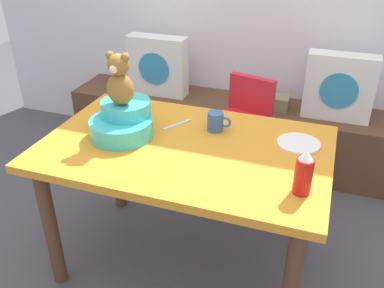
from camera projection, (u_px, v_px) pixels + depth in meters
The scene contains 13 objects.
ground_plane at pixel (186, 261), 2.30m from camera, with size 8.00×8.00×0.00m, color #4C4C51.
window_bench at pixel (239, 131), 3.16m from camera, with size 2.60×0.44×0.46m, color brown.
pillow_floral_left at pixel (158, 66), 3.10m from camera, with size 0.44×0.15×0.44m.
pillow_floral_right at pixel (339, 87), 2.73m from camera, with size 0.44×0.15×0.44m.
book_stack at pixel (275, 102), 2.95m from camera, with size 0.20×0.14×0.09m, color #7C7B56.
dining_table at pixel (185, 164), 1.99m from camera, with size 1.33×0.85×0.74m.
highchair at pixel (241, 123), 2.63m from camera, with size 0.40×0.51×0.79m.
infant_seat_teal at pixel (123, 121), 1.99m from camera, with size 0.30×0.33×0.16m.
teddy_bear at pixel (119, 81), 1.89m from camera, with size 0.13×0.12×0.25m.
ketchup_bottle at pixel (304, 174), 1.57m from camera, with size 0.07×0.07×0.18m.
coffee_mug at pixel (216, 122), 2.04m from camera, with size 0.12×0.08×0.09m.
dinner_plate_near at pixel (299, 143), 1.94m from camera, with size 0.20×0.20×0.01m, color white.
table_fork at pixel (177, 125), 2.11m from camera, with size 0.02×0.17×0.01m, color silver.
Camera 1 is at (0.59, -1.58, 1.69)m, focal length 38.95 mm.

